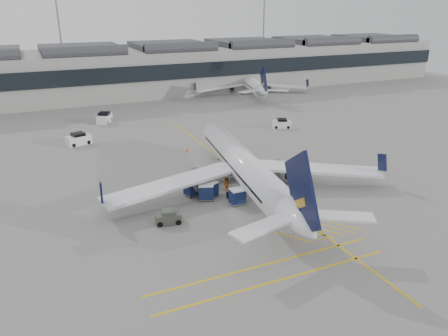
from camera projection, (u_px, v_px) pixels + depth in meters
name	position (u px, v px, depth m)	size (l,w,h in m)	color
ground	(202.00, 221.00, 46.13)	(220.00, 220.00, 0.00)	gray
terminal	(92.00, 72.00, 105.31)	(200.00, 20.45, 12.40)	#9E9E99
light_masts	(73.00, 33.00, 113.73)	(113.00, 0.60, 25.45)	slate
apron_markings	(244.00, 175.00, 58.51)	(0.25, 60.00, 0.01)	gold
airliner_main	(245.00, 167.00, 52.80)	(34.39, 37.82, 10.10)	white
airliner_far	(250.00, 83.00, 111.62)	(28.79, 31.83, 8.62)	white
belt_loader	(215.00, 176.00, 56.89)	(4.59, 2.30, 1.82)	silver
baggage_cart_a	(206.00, 191.00, 50.84)	(2.25, 2.06, 1.94)	gray
baggage_cart_b	(237.00, 196.00, 49.72)	(1.76, 1.45, 1.84)	gray
baggage_cart_c	(209.00, 189.00, 51.39)	(2.31, 2.15, 1.94)	gray
baggage_cart_d	(192.00, 187.00, 52.03)	(2.09, 1.87, 1.86)	gray
ramp_agent_a	(213.00, 189.00, 51.67)	(0.69, 0.45, 1.90)	#E3480B
ramp_agent_b	(226.00, 184.00, 53.32)	(0.86, 0.67, 1.76)	#ED5E0C
pushback_tug	(168.00, 217.00, 45.54)	(2.85, 2.03, 1.47)	#4A4E42
safety_cone_nose	(187.00, 150.00, 67.85)	(0.41, 0.41, 0.57)	#F24C0A
safety_cone_engine	(302.00, 179.00, 56.57)	(0.38, 0.38, 0.53)	#F24C0A
service_van_left	(79.00, 139.00, 71.03)	(4.20, 2.93, 1.96)	white
service_van_mid	(105.00, 118.00, 84.08)	(3.57, 4.45, 2.05)	white
service_van_right	(282.00, 124.00, 80.68)	(3.74, 2.88, 1.72)	white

